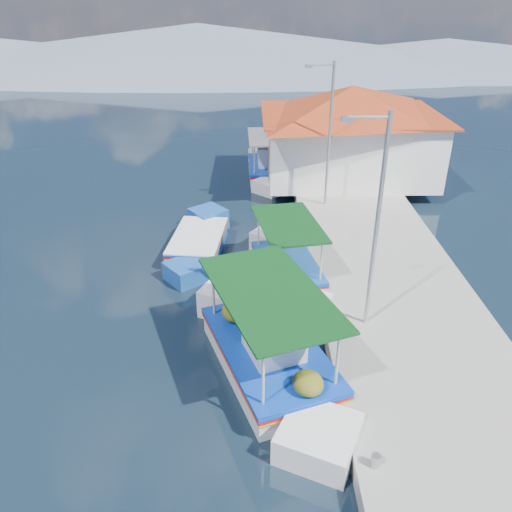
{
  "coord_description": "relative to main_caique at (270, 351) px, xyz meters",
  "views": [
    {
      "loc": [
        1.33,
        -10.12,
        9.08
      ],
      "look_at": [
        1.47,
        4.59,
        1.3
      ],
      "focal_mm": 35.93,
      "sensor_mm": 36.0,
      "label": 1
    }
  ],
  "objects": [
    {
      "name": "mountain_ridge",
      "position": [
        4.74,
        55.34,
        1.52
      ],
      "size": [
        171.4,
        96.0,
        5.5
      ],
      "color": "slate",
      "rests_on": "ground"
    },
    {
      "name": "lamp_post_near",
      "position": [
        2.7,
        1.34,
        3.33
      ],
      "size": [
        1.21,
        0.14,
        6.0
      ],
      "color": "#A5A8AD",
      "rests_on": "quay"
    },
    {
      "name": "quay",
      "position": [
        4.1,
        5.34,
        -0.27
      ],
      "size": [
        5.0,
        44.0,
        0.5
      ],
      "primitive_type": "cube",
      "color": "gray",
      "rests_on": "ground"
    },
    {
      "name": "main_caique",
      "position": [
        0.0,
        0.0,
        0.0
      ],
      "size": [
        4.2,
        7.7,
        2.7
      ],
      "rotation": [
        0.0,
        0.0,
        -0.35
      ],
      "color": "white",
      "rests_on": "ground"
    },
    {
      "name": "caique_green_canopy",
      "position": [
        0.77,
        4.79,
        -0.17
      ],
      "size": [
        2.62,
        6.2,
        2.36
      ],
      "rotation": [
        0.0,
        0.0,
        -0.18
      ],
      "color": "white",
      "rests_on": "ground"
    },
    {
      "name": "ground",
      "position": [
        -1.8,
        -0.66,
        -0.52
      ],
      "size": [
        160.0,
        160.0,
        0.0
      ],
      "primitive_type": "plane",
      "color": "black",
      "rests_on": "ground"
    },
    {
      "name": "caique_blue_hull",
      "position": [
        -2.52,
        6.85,
        -0.23
      ],
      "size": [
        2.2,
        6.09,
        1.09
      ],
      "rotation": [
        0.0,
        0.0,
        0.1
      ],
      "color": "#1A4B9C",
      "rests_on": "ground"
    },
    {
      "name": "harbor_building",
      "position": [
        4.39,
        14.34,
        2.26
      ],
      "size": [
        10.49,
        10.49,
        4.4
      ],
      "color": "white",
      "rests_on": "quay"
    },
    {
      "name": "caique_far",
      "position": [
        0.43,
        15.63,
        -0.07
      ],
      "size": [
        2.15,
        6.89,
        2.41
      ],
      "rotation": [
        0.0,
        0.0,
        -0.03
      ],
      "color": "white",
      "rests_on": "ground"
    },
    {
      "name": "bollards",
      "position": [
        2.0,
        4.59,
        0.13
      ],
      "size": [
        0.2,
        17.2,
        0.3
      ],
      "color": "#A5A8AD",
      "rests_on": "quay"
    },
    {
      "name": "lamp_post_far",
      "position": [
        2.7,
        10.34,
        3.33
      ],
      "size": [
        1.21,
        0.14,
        6.0
      ],
      "color": "#A5A8AD",
      "rests_on": "quay"
    }
  ]
}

